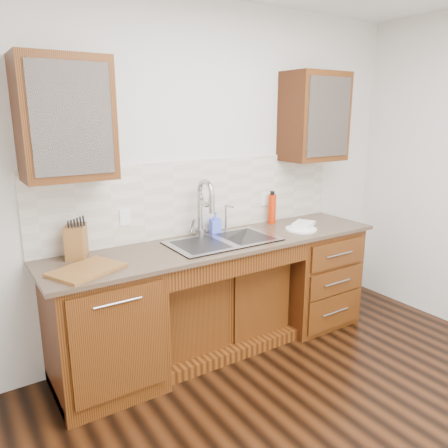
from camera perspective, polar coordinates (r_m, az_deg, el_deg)
wall_back at (r=3.55m, az=-3.54°, el=6.04°), size 4.00×0.10×2.70m
base_cabinet_left at (r=3.15m, az=-15.45°, el=-13.04°), size 0.70×0.62×0.88m
base_cabinet_center at (r=3.62m, az=-1.14°, el=-10.37°), size 1.20×0.44×0.70m
base_cabinet_right at (r=4.06m, az=11.06°, el=-6.42°), size 0.70×0.62×0.88m
countertop at (r=3.34m, az=-0.23°, el=-2.49°), size 2.70×0.65×0.03m
backsplash at (r=3.53m, az=-3.01°, el=3.59°), size 2.70×0.02×0.59m
sink at (r=3.35m, az=-0.09°, el=-3.70°), size 0.84×0.46×0.19m
faucet at (r=3.43m, az=-3.17°, el=1.65°), size 0.04×0.04×0.40m
filter_tap at (r=3.58m, az=0.24°, el=0.91°), size 0.02×0.02×0.24m
upper_cabinet_left at (r=2.92m, az=-20.08°, el=12.77°), size 0.55×0.34×0.75m
upper_cabinet_right at (r=3.98m, az=11.68°, el=13.53°), size 0.55×0.34×0.75m
outlet_left at (r=3.26m, az=-12.80°, el=0.84°), size 0.08×0.01×0.12m
outlet_right at (r=3.89m, az=5.42°, el=3.29°), size 0.08×0.01×0.12m
soap_bottle at (r=3.53m, az=-1.15°, el=0.16°), size 0.09×0.09×0.18m
water_bottle at (r=3.87m, az=6.29°, el=1.96°), size 0.09×0.09×0.26m
plate at (r=3.70m, az=10.03°, el=-0.67°), size 0.27×0.27×0.01m
dish_towel at (r=3.77m, az=10.36°, el=-0.02°), size 0.26×0.24×0.03m
knife_block at (r=3.11m, az=-18.74°, el=-2.16°), size 0.19×0.23×0.22m
cutting_board at (r=2.84m, az=-17.51°, el=-5.72°), size 0.50×0.44×0.02m
cup_left_a at (r=2.89m, az=-22.91°, el=11.52°), size 0.14×0.14×0.10m
cup_left_b at (r=2.95m, az=-17.71°, el=11.86°), size 0.10×0.10×0.09m
cup_right_a at (r=3.94m, az=11.10°, el=12.87°), size 0.15×0.15×0.11m
cup_right_b at (r=4.04m, az=12.54°, el=12.70°), size 0.12×0.12×0.09m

